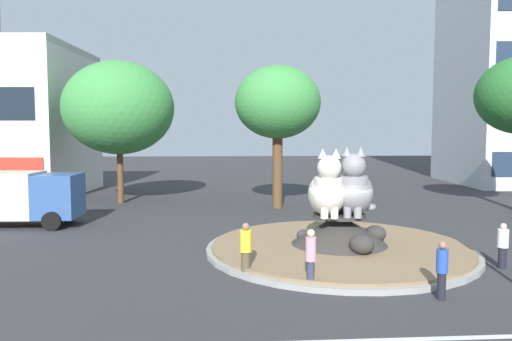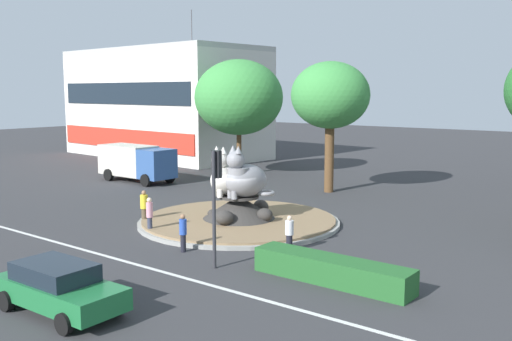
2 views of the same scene
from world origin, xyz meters
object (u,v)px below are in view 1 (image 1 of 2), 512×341
pedestrian_white_shirt (503,245)px  pedestrian_pink_shirt (311,256)px  cat_statue_white (327,191)px  pedestrian_blue_shirt (442,269)px  delivery_box_truck (11,196)px  cat_statue_grey (354,190)px  broadleaf_tree_behind_island (278,103)px  third_tree_left (119,108)px  pedestrian_yellow_shirt (246,249)px

pedestrian_white_shirt → pedestrian_pink_shirt: 7.09m
cat_statue_white → pedestrian_pink_shirt: bearing=-14.0°
pedestrian_blue_shirt → delivery_box_truck: size_ratio=0.25×
cat_statue_grey → broadleaf_tree_behind_island: bearing=-153.2°
cat_statue_white → third_tree_left: size_ratio=0.28×
pedestrian_blue_shirt → delivery_box_truck: delivery_box_truck is taller
cat_statue_white → pedestrian_yellow_shirt: bearing=-44.7°
pedestrian_white_shirt → pedestrian_blue_shirt: (-3.47, -2.85, 0.06)m
broadleaf_tree_behind_island → third_tree_left: 10.45m
cat_statue_white → broadleaf_tree_behind_island: broadleaf_tree_behind_island is taller
cat_statue_grey → pedestrian_white_shirt: cat_statue_grey is taller
pedestrian_yellow_shirt → cat_statue_white: bearing=109.9°
third_tree_left → pedestrian_white_shirt: third_tree_left is taller
broadleaf_tree_behind_island → third_tree_left: size_ratio=0.94×
broadleaf_tree_behind_island → third_tree_left: (-10.10, 2.70, -0.18)m
broadleaf_tree_behind_island → delivery_box_truck: 15.41m
cat_statue_white → cat_statue_grey: size_ratio=0.95×
cat_statue_white → broadleaf_tree_behind_island: bearing=-172.0°
broadleaf_tree_behind_island → delivery_box_truck: bearing=-160.1°
third_tree_left → pedestrian_blue_shirt: bearing=-56.2°
broadleaf_tree_behind_island → delivery_box_truck: (-13.73, -4.97, -4.91)m
pedestrian_white_shirt → broadleaf_tree_behind_island: bearing=-21.0°
pedestrian_yellow_shirt → pedestrian_blue_shirt: bearing=44.2°
cat_statue_white → pedestrian_white_shirt: bearing=71.4°
pedestrian_yellow_shirt → pedestrian_pink_shirt: 2.26m
pedestrian_white_shirt → pedestrian_yellow_shirt: 8.76m
pedestrian_blue_shirt → pedestrian_white_shirt: bearing=33.0°
delivery_box_truck → pedestrian_blue_shirt: bearing=-33.8°
broadleaf_tree_behind_island → pedestrian_white_shirt: size_ratio=5.64×
pedestrian_white_shirt → pedestrian_blue_shirt: 4.49m
cat_statue_grey → pedestrian_pink_shirt: bearing=-12.2°
broadleaf_tree_behind_island → pedestrian_pink_shirt: (-0.71, -15.25, -5.47)m
broadleaf_tree_behind_island → pedestrian_yellow_shirt: bearing=-100.4°
cat_statue_grey → delivery_box_truck: 16.64m
third_tree_left → pedestrian_pink_shirt: bearing=-62.4°
cat_statue_grey → pedestrian_pink_shirt: (-2.42, -4.15, -1.46)m
cat_statue_white → pedestrian_yellow_shirt: 4.50m
pedestrian_pink_shirt → pedestrian_blue_shirt: (3.42, -1.18, -0.09)m
cat_statue_grey → pedestrian_blue_shirt: size_ratio=1.67×
cat_statue_grey → third_tree_left: size_ratio=0.29×
cat_statue_white → broadleaf_tree_behind_island: (-0.65, 11.21, 4.03)m
pedestrian_pink_shirt → delivery_box_truck: size_ratio=0.27×
third_tree_left → pedestrian_yellow_shirt: 19.05m
pedestrian_blue_shirt → pedestrian_yellow_shirt: bearing=148.6°
cat_statue_grey → broadleaf_tree_behind_island: broadleaf_tree_behind_island is taller
pedestrian_white_shirt → pedestrian_yellow_shirt: size_ratio=0.89×
cat_statue_white → delivery_box_truck: 15.71m
cat_statue_white → pedestrian_blue_shirt: cat_statue_white is taller
broadleaf_tree_behind_island → pedestrian_pink_shirt: size_ratio=4.91×
pedestrian_blue_shirt → pedestrian_pink_shirt: bearing=154.6°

